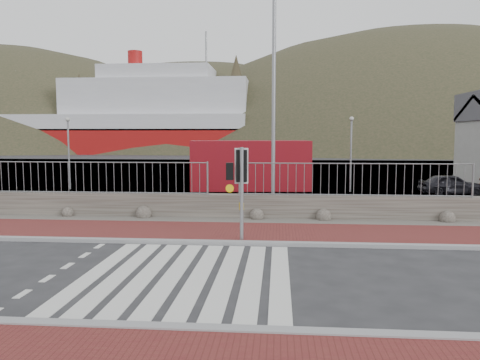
# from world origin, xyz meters

# --- Properties ---
(ground) EXTENTS (220.00, 220.00, 0.00)m
(ground) POSITION_xyz_m (0.00, 0.00, 0.00)
(ground) COLOR #28282B
(ground) RESTS_ON ground
(sidewalk_far) EXTENTS (40.00, 3.00, 0.08)m
(sidewalk_far) POSITION_xyz_m (0.00, 4.50, 0.04)
(sidewalk_far) COLOR maroon
(sidewalk_far) RESTS_ON ground
(kerb_near) EXTENTS (40.00, 0.25, 0.12)m
(kerb_near) POSITION_xyz_m (0.00, -3.00, 0.05)
(kerb_near) COLOR gray
(kerb_near) RESTS_ON ground
(kerb_far) EXTENTS (40.00, 0.25, 0.12)m
(kerb_far) POSITION_xyz_m (0.00, 3.00, 0.05)
(kerb_far) COLOR gray
(kerb_far) RESTS_ON ground
(zebra_crossing) EXTENTS (4.62, 5.60, 0.01)m
(zebra_crossing) POSITION_xyz_m (-0.00, 0.00, 0.01)
(zebra_crossing) COLOR silver
(zebra_crossing) RESTS_ON ground
(gravel_strip) EXTENTS (40.00, 1.50, 0.06)m
(gravel_strip) POSITION_xyz_m (0.00, 6.50, 0.03)
(gravel_strip) COLOR #59544C
(gravel_strip) RESTS_ON ground
(stone_wall) EXTENTS (40.00, 0.60, 0.90)m
(stone_wall) POSITION_xyz_m (0.00, 7.30, 0.45)
(stone_wall) COLOR #4B453E
(stone_wall) RESTS_ON ground
(railing) EXTENTS (18.07, 0.07, 1.22)m
(railing) POSITION_xyz_m (0.00, 7.15, 1.82)
(railing) COLOR gray
(railing) RESTS_ON stone_wall
(quay) EXTENTS (120.00, 40.00, 0.50)m
(quay) POSITION_xyz_m (0.00, 27.90, 0.00)
(quay) COLOR #4C4C4F
(quay) RESTS_ON ground
(water) EXTENTS (220.00, 50.00, 0.05)m
(water) POSITION_xyz_m (0.00, 62.90, 0.00)
(water) COLOR #3F4C54
(water) RESTS_ON ground
(ferry) EXTENTS (50.00, 16.00, 20.00)m
(ferry) POSITION_xyz_m (-24.65, 67.90, 5.36)
(ferry) COLOR maroon
(ferry) RESTS_ON ground
(hills_backdrop) EXTENTS (254.00, 90.00, 100.00)m
(hills_backdrop) POSITION_xyz_m (6.74, 87.90, -23.05)
(hills_backdrop) COLOR #2B311D
(hills_backdrop) RESTS_ON ground
(traffic_signal_far) EXTENTS (0.68, 0.29, 2.79)m
(traffic_signal_far) POSITION_xyz_m (0.95, 3.35, 2.03)
(traffic_signal_far) COLOR gray
(traffic_signal_far) RESTS_ON ground
(streetlight) EXTENTS (1.79, 0.41, 8.46)m
(streetlight) POSITION_xyz_m (1.99, 8.12, 4.76)
(streetlight) COLOR gray
(streetlight) RESTS_ON ground
(shipping_container) EXTENTS (6.96, 3.44, 2.80)m
(shipping_container) POSITION_xyz_m (0.41, 16.79, 1.40)
(shipping_container) COLOR maroon
(shipping_container) RESTS_ON ground
(car_a) EXTENTS (3.30, 1.56, 1.09)m
(car_a) POSITION_xyz_m (11.09, 15.13, 0.55)
(car_a) COLOR black
(car_a) RESTS_ON ground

